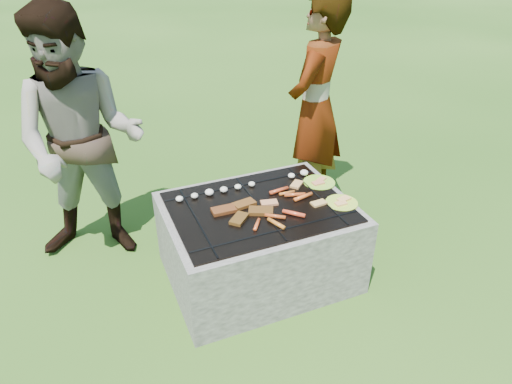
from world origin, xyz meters
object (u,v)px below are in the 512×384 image
plate_far (319,183)px  bystander (82,142)px  plate_near (342,203)px  cook (315,109)px  fire_pit (259,244)px

plate_far → bystander: bearing=158.0°
plate_near → cook: cook is taller
plate_near → bystander: bystander is taller
cook → fire_pit: bearing=2.8°
plate_near → cook: (0.29, 0.94, 0.34)m
fire_pit → cook: bearing=41.6°
plate_far → cook: cook is taller
cook → bystander: bystander is taller
plate_near → cook: size_ratio=0.13×
cook → plate_near: bearing=34.2°
plate_near → bystander: 1.91m
plate_far → bystander: size_ratio=0.15×
fire_pit → cook: cook is taller
fire_pit → plate_far: size_ratio=4.66×
cook → bystander: bearing=-39.8°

